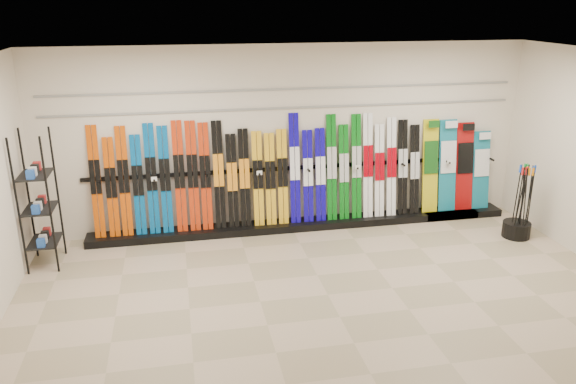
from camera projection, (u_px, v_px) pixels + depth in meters
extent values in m
plane|color=#9B8A6A|center=(328.00, 295.00, 7.29)|extent=(8.00, 8.00, 0.00)
plane|color=beige|center=(289.00, 138.00, 9.12)|extent=(8.00, 0.00, 8.00)
plane|color=silver|center=(334.00, 59.00, 6.32)|extent=(8.00, 8.00, 0.00)
cube|color=black|center=(305.00, 224.00, 9.43)|extent=(8.00, 0.40, 0.12)
cube|color=#C84806|center=(96.00, 182.00, 8.58)|extent=(0.17, 0.27, 1.74)
cube|color=#C84806|center=(111.00, 188.00, 8.64)|extent=(0.17, 0.24, 1.55)
cube|color=#C84806|center=(124.00, 182.00, 8.66)|extent=(0.17, 0.26, 1.71)
cube|color=#045094|center=(138.00, 185.00, 8.72)|extent=(0.17, 0.24, 1.57)
cube|color=#045094|center=(152.00, 179.00, 8.74)|extent=(0.17, 0.27, 1.73)
cube|color=#045094|center=(165.00, 180.00, 8.78)|extent=(0.17, 0.26, 1.68)
cube|color=red|center=(179.00, 177.00, 8.82)|extent=(0.17, 0.27, 1.75)
cube|color=red|center=(193.00, 176.00, 8.86)|extent=(0.17, 0.27, 1.74)
cube|color=red|center=(205.00, 177.00, 8.90)|extent=(0.17, 0.26, 1.71)
cube|color=black|center=(219.00, 175.00, 8.94)|extent=(0.17, 0.27, 1.73)
cube|color=black|center=(232.00, 181.00, 9.00)|extent=(0.17, 0.24, 1.51)
cube|color=black|center=(245.00, 178.00, 9.03)|extent=(0.17, 0.25, 1.59)
cube|color=gold|center=(258.00, 179.00, 9.07)|extent=(0.17, 0.24, 1.54)
cube|color=gold|center=(270.00, 179.00, 9.11)|extent=(0.17, 0.23, 1.50)
cube|color=gold|center=(283.00, 177.00, 9.15)|extent=(0.17, 0.24, 1.55)
cube|color=#1005A1|center=(295.00, 169.00, 9.16)|extent=(0.17, 0.28, 1.80)
cube|color=#1005A1|center=(308.00, 176.00, 9.23)|extent=(0.17, 0.24, 1.52)
cube|color=#1005A1|center=(320.00, 175.00, 9.27)|extent=(0.17, 0.24, 1.54)
cube|color=#096813|center=(332.00, 168.00, 9.28)|extent=(0.17, 0.27, 1.75)
cube|color=#096813|center=(344.00, 172.00, 9.34)|extent=(0.17, 0.25, 1.58)
cube|color=#096813|center=(356.00, 167.00, 9.37)|extent=(0.17, 0.27, 1.74)
cube|color=white|center=(368.00, 166.00, 9.40)|extent=(0.17, 0.27, 1.75)
cube|color=white|center=(379.00, 171.00, 9.46)|extent=(0.17, 0.24, 1.56)
cube|color=white|center=(391.00, 167.00, 9.49)|extent=(0.17, 0.26, 1.66)
cube|color=black|center=(403.00, 168.00, 9.53)|extent=(0.17, 0.25, 1.62)
cube|color=black|center=(414.00, 170.00, 9.58)|extent=(0.17, 0.24, 1.52)
cube|color=gold|center=(430.00, 166.00, 9.65)|extent=(0.28, 0.25, 1.60)
cube|color=#14728C|center=(447.00, 166.00, 9.71)|extent=(0.31, 0.24, 1.58)
cube|color=#990C0C|center=(464.00, 166.00, 9.77)|extent=(0.31, 0.24, 1.52)
cube|color=#14728C|center=(481.00, 170.00, 9.85)|extent=(0.31, 0.21, 1.36)
cube|color=black|center=(39.00, 200.00, 7.85)|extent=(0.40, 0.60, 1.95)
cylinder|color=black|center=(516.00, 229.00, 9.04)|extent=(0.43, 0.43, 0.25)
cylinder|color=black|center=(522.00, 203.00, 8.79)|extent=(0.10, 0.02, 1.18)
cylinder|color=black|center=(528.00, 204.00, 8.75)|extent=(0.07, 0.05, 1.18)
cylinder|color=black|center=(530.00, 201.00, 8.90)|extent=(0.02, 0.02, 1.18)
cylinder|color=black|center=(522.00, 199.00, 8.97)|extent=(0.05, 0.04, 1.18)
cylinder|color=black|center=(518.00, 204.00, 8.78)|extent=(0.07, 0.05, 1.18)
cylinder|color=black|center=(523.00, 202.00, 8.83)|extent=(0.09, 0.15, 1.17)
cylinder|color=black|center=(516.00, 201.00, 8.91)|extent=(0.09, 0.07, 1.18)
cylinder|color=black|center=(522.00, 200.00, 8.93)|extent=(0.08, 0.02, 1.18)
cylinder|color=black|center=(523.00, 203.00, 8.82)|extent=(0.04, 0.03, 1.18)
cylinder|color=black|center=(525.00, 204.00, 8.75)|extent=(0.12, 0.05, 1.18)
cylinder|color=black|center=(528.00, 202.00, 8.84)|extent=(0.08, 0.14, 1.18)
cylinder|color=black|center=(520.00, 199.00, 8.98)|extent=(0.13, 0.04, 1.18)
cube|color=gray|center=(290.00, 108.00, 8.94)|extent=(7.60, 0.02, 0.03)
cube|color=gray|center=(290.00, 89.00, 8.85)|extent=(7.60, 0.02, 0.03)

